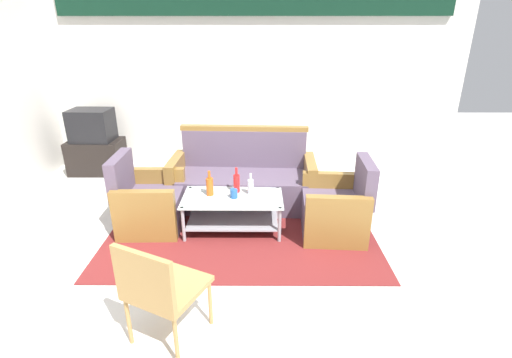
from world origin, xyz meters
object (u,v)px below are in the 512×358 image
armchair_left (149,204)px  cup (234,194)px  bottle_clear (251,186)px  bottle_red (237,183)px  bottle_orange (210,186)px  tv_stand (97,156)px  television (92,125)px  armchair_right (337,209)px  wicker_chair (159,286)px  coffee_table (233,208)px  couch (243,181)px

armchair_left → cup: size_ratio=8.50×
bottle_clear → bottle_red: bottle_red is taller
bottle_orange → tv_stand: bearing=138.6°
bottle_red → television: size_ratio=0.48×
armchair_right → bottle_red: (-1.11, 0.19, 0.23)m
cup → television: (-2.26, 1.83, 0.30)m
bottle_clear → tv_stand: (-2.44, 1.73, -0.24)m
armchair_right → wicker_chair: 2.23m
bottle_red → tv_stand: size_ratio=0.37×
bottle_red → coffee_table: bearing=-106.0°
armchair_right → armchair_left: bearing=90.1°
bottle_clear → cup: bearing=-150.6°
armchair_right → tv_stand: armchair_right is taller
armchair_right → cup: (-1.13, 0.03, 0.17)m
coffee_table → bottle_red: 0.29m
bottle_orange → bottle_red: size_ratio=0.97×
bottle_orange → wicker_chair: size_ratio=0.34×
tv_stand → wicker_chair: bearing=-61.9°
bottle_clear → couch: bearing=100.4°
coffee_table → armchair_right: bearing=-2.5°
armchair_left → television: 2.21m
armchair_right → television: television is taller
armchair_right → cup: 1.14m
armchair_right → bottle_orange: size_ratio=2.99×
cup → television: television is taller
coffee_table → cup: bearing=-46.6°
couch → tv_stand: size_ratio=2.29×
wicker_chair → cup: bearing=101.2°
bottle_clear → bottle_red: size_ratio=0.84×
armchair_left → bottle_orange: bearing=86.8°
tv_stand → television: (0.00, 0.00, 0.50)m
bottle_red → armchair_left: bearing=-176.7°
coffee_table → cup: size_ratio=11.00×
armchair_right → wicker_chair: (-1.55, -1.58, 0.21)m
armchair_right → coffee_table: (-1.15, 0.05, -0.02)m
armchair_left → tv_stand: (-1.29, 1.73, -0.03)m
bottle_red → television: (-2.29, 1.68, 0.24)m
armchair_left → armchair_right: size_ratio=1.00×
bottle_orange → bottle_clear: bearing=3.6°
couch → bottle_red: (-0.05, -0.55, 0.21)m
tv_stand → wicker_chair: (1.84, -3.45, 0.23)m
couch → television: (-2.33, 1.13, 0.44)m
bottle_orange → cup: size_ratio=2.84×
armchair_left → armchair_right: same height
armchair_left → television: bearing=-144.6°
bottle_orange → armchair_right: bearing=-4.3°
bottle_orange → couch: bearing=61.5°
couch → cup: bearing=86.9°
armchair_right → couch: bearing=58.9°
armchair_right → bottle_clear: (-0.95, 0.13, 0.22)m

